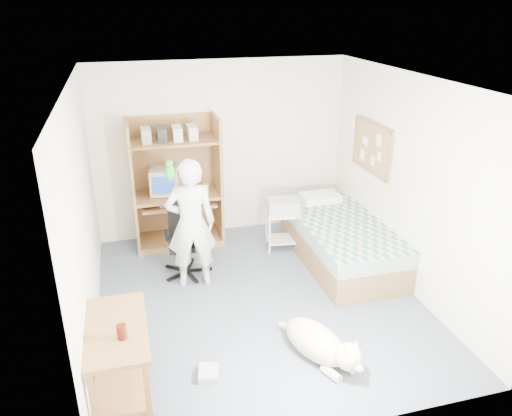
{
  "coord_description": "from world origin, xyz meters",
  "views": [
    {
      "loc": [
        -1.32,
        -4.77,
        3.24
      ],
      "look_at": [
        0.04,
        0.25,
        1.05
      ],
      "focal_mm": 35.0,
      "sensor_mm": 36.0,
      "label": 1
    }
  ],
  "objects_px": {
    "office_chair": "(186,248)",
    "dog": "(320,343)",
    "bed": "(341,241)",
    "person": "(191,224)",
    "printer_cart": "(283,224)",
    "computer_hutch": "(176,188)",
    "side_desk": "(119,353)"
  },
  "relations": [
    {
      "from": "office_chair",
      "to": "dog",
      "type": "relative_size",
      "value": 0.91
    },
    {
      "from": "bed",
      "to": "person",
      "type": "xyz_separation_m",
      "value": [
        -1.97,
        -0.06,
        0.51
      ]
    },
    {
      "from": "person",
      "to": "dog",
      "type": "relative_size",
      "value": 1.51
    },
    {
      "from": "bed",
      "to": "printer_cart",
      "type": "bearing_deg",
      "value": 139.15
    },
    {
      "from": "person",
      "to": "printer_cart",
      "type": "relative_size",
      "value": 2.9
    },
    {
      "from": "computer_hutch",
      "to": "person",
      "type": "relative_size",
      "value": 1.12
    },
    {
      "from": "side_desk",
      "to": "dog",
      "type": "relative_size",
      "value": 0.95
    },
    {
      "from": "computer_hutch",
      "to": "side_desk",
      "type": "distance_m",
      "value": 3.08
    },
    {
      "from": "bed",
      "to": "side_desk",
      "type": "xyz_separation_m",
      "value": [
        -2.85,
        -1.82,
        0.21
      ]
    },
    {
      "from": "computer_hutch",
      "to": "dog",
      "type": "xyz_separation_m",
      "value": [
        0.99,
        -2.9,
        -0.64
      ]
    },
    {
      "from": "bed",
      "to": "dog",
      "type": "bearing_deg",
      "value": -119.55
    },
    {
      "from": "dog",
      "to": "computer_hutch",
      "type": "bearing_deg",
      "value": 85.69
    },
    {
      "from": "bed",
      "to": "office_chair",
      "type": "relative_size",
      "value": 2.1
    },
    {
      "from": "computer_hutch",
      "to": "bed",
      "type": "relative_size",
      "value": 0.89
    },
    {
      "from": "computer_hutch",
      "to": "dog",
      "type": "bearing_deg",
      "value": -71.1
    },
    {
      "from": "side_desk",
      "to": "printer_cart",
      "type": "height_order",
      "value": "side_desk"
    },
    {
      "from": "office_chair",
      "to": "dog",
      "type": "height_order",
      "value": "office_chair"
    },
    {
      "from": "office_chair",
      "to": "person",
      "type": "bearing_deg",
      "value": -77.9
    },
    {
      "from": "side_desk",
      "to": "dog",
      "type": "distance_m",
      "value": 1.87
    },
    {
      "from": "printer_cart",
      "to": "office_chair",
      "type": "bearing_deg",
      "value": -158.87
    },
    {
      "from": "bed",
      "to": "office_chair",
      "type": "bearing_deg",
      "value": 173.15
    },
    {
      "from": "side_desk",
      "to": "office_chair",
      "type": "relative_size",
      "value": 1.04
    },
    {
      "from": "bed",
      "to": "dog",
      "type": "distance_m",
      "value": 2.05
    },
    {
      "from": "computer_hutch",
      "to": "person",
      "type": "bearing_deg",
      "value": -88.59
    },
    {
      "from": "side_desk",
      "to": "printer_cart",
      "type": "relative_size",
      "value": 1.81
    },
    {
      "from": "computer_hutch",
      "to": "side_desk",
      "type": "xyz_separation_m",
      "value": [
        -0.85,
        -2.94,
        -0.33
      ]
    },
    {
      "from": "side_desk",
      "to": "printer_cart",
      "type": "distance_m",
      "value": 3.24
    },
    {
      "from": "person",
      "to": "printer_cart",
      "type": "distance_m",
      "value": 1.53
    },
    {
      "from": "computer_hutch",
      "to": "bed",
      "type": "xyz_separation_m",
      "value": [
        2.0,
        -1.12,
        -0.53
      ]
    },
    {
      "from": "office_chair",
      "to": "person",
      "type": "relative_size",
      "value": 0.6
    },
    {
      "from": "computer_hutch",
      "to": "person",
      "type": "distance_m",
      "value": 1.18
    },
    {
      "from": "person",
      "to": "dog",
      "type": "bearing_deg",
      "value": 122.57
    }
  ]
}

